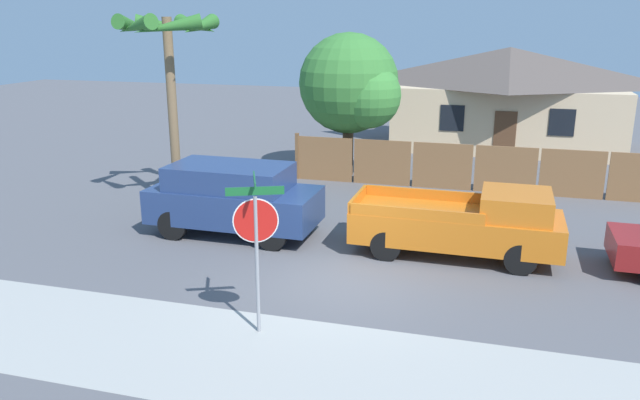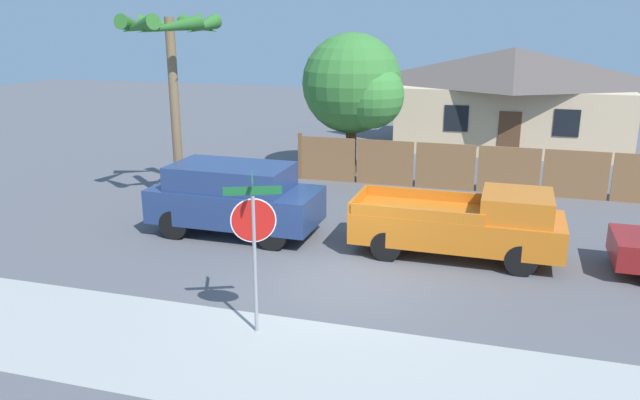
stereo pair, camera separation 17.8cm
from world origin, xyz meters
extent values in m
plane|color=#56565B|center=(0.00, 0.00, 0.00)|extent=(80.00, 80.00, 0.00)
cube|color=#A3A39E|center=(0.00, -3.60, 0.00)|extent=(36.00, 3.20, 0.01)
cube|color=brown|center=(-2.78, 8.71, 0.80)|extent=(2.01, 0.06, 1.59)
cube|color=brown|center=(-0.69, 8.71, 0.80)|extent=(2.01, 0.06, 1.59)
cube|color=brown|center=(1.40, 8.71, 0.80)|extent=(2.01, 0.06, 1.59)
cube|color=brown|center=(3.50, 8.71, 0.80)|extent=(2.01, 0.06, 1.59)
cube|color=brown|center=(5.59, 8.71, 0.80)|extent=(2.01, 0.06, 1.59)
cube|color=brown|center=(-3.83, 8.71, 0.85)|extent=(0.12, 0.12, 1.69)
cube|color=beige|center=(3.47, 17.10, 1.40)|extent=(9.72, 5.54, 2.81)
pyramid|color=#514742|center=(3.47, 17.10, 3.64)|extent=(10.50, 5.98, 1.67)
cube|color=black|center=(1.28, 14.32, 1.63)|extent=(1.00, 0.04, 1.10)
cube|color=black|center=(5.65, 14.32, 1.63)|extent=(1.00, 0.04, 1.10)
cube|color=brown|center=(3.47, 14.32, 1.00)|extent=(0.90, 0.04, 2.00)
cylinder|color=brown|center=(-2.18, 9.80, 1.03)|extent=(0.40, 0.40, 2.05)
sphere|color=#387A33|center=(-2.18, 9.80, 3.41)|extent=(3.62, 3.62, 3.62)
sphere|color=#3C8437|center=(-1.37, 9.35, 3.05)|extent=(2.36, 2.36, 2.36)
cylinder|color=brown|center=(-6.22, 4.10, 2.86)|extent=(0.28, 0.28, 5.72)
cone|color=#2D6B28|center=(-5.21, 4.10, 5.44)|extent=(0.44, 1.88, 0.72)
cone|color=#2D6B28|center=(-5.71, 4.97, 5.44)|extent=(1.84, 1.32, 0.72)
cone|color=#2D6B28|center=(-6.72, 4.97, 5.44)|extent=(1.84, 1.32, 0.72)
cone|color=#2D6B28|center=(-7.22, 4.10, 5.44)|extent=(0.44, 1.88, 0.72)
cone|color=#2D6B28|center=(-6.72, 3.23, 5.44)|extent=(1.84, 1.32, 0.72)
cone|color=#2D6B28|center=(-5.71, 3.23, 5.44)|extent=(1.84, 1.32, 0.72)
cube|color=navy|center=(-3.57, 2.37, 0.83)|extent=(4.54, 2.08, 0.90)
cube|color=navy|center=(-3.68, 2.37, 1.60)|extent=(3.19, 1.90, 0.64)
cube|color=black|center=(-2.18, 2.35, 1.60)|extent=(0.09, 1.78, 0.53)
cylinder|color=black|center=(-2.16, 3.25, 0.40)|extent=(0.79, 0.22, 0.79)
cylinder|color=black|center=(-2.18, 1.45, 0.40)|extent=(0.79, 0.22, 0.79)
cylinder|color=black|center=(-4.96, 3.29, 0.40)|extent=(0.79, 0.22, 0.79)
cylinder|color=black|center=(-4.98, 1.49, 0.40)|extent=(0.79, 0.22, 0.79)
cube|color=orange|center=(2.29, 2.37, 0.74)|extent=(5.05, 1.97, 0.77)
cube|color=orange|center=(3.67, 2.35, 1.42)|extent=(1.63, 1.77, 0.59)
cube|color=orange|center=(1.45, 3.29, 1.25)|extent=(3.15, 0.13, 0.27)
cube|color=orange|center=(1.42, 1.48, 1.25)|extent=(3.15, 0.13, 0.27)
cube|color=orange|center=(-0.19, 2.41, 1.25)|extent=(0.11, 1.81, 0.27)
cylinder|color=black|center=(3.86, 3.19, 0.37)|extent=(0.74, 0.22, 0.74)
cylinder|color=black|center=(3.83, 1.51, 0.37)|extent=(0.74, 0.22, 0.74)
cylinder|color=black|center=(0.74, 3.24, 0.37)|extent=(0.74, 0.22, 0.74)
cylinder|color=black|center=(0.72, 1.55, 0.37)|extent=(0.74, 0.22, 0.74)
cylinder|color=gray|center=(-0.94, -2.68, 1.32)|extent=(0.07, 0.07, 2.63)
cylinder|color=red|center=(-0.94, -2.68, 2.19)|extent=(0.73, 0.33, 0.78)
cylinder|color=white|center=(-0.94, -2.68, 2.19)|extent=(0.76, 0.34, 0.83)
cube|color=#19602D|center=(-0.94, -2.68, 2.73)|extent=(0.96, 0.43, 0.15)
cube|color=#19602D|center=(-0.94, -2.68, 2.91)|extent=(0.39, 0.87, 0.15)
camera|label=1|loc=(3.03, -12.53, 5.62)|focal=35.00mm
camera|label=2|loc=(3.20, -12.48, 5.62)|focal=35.00mm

